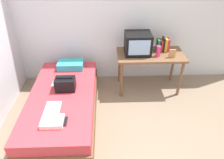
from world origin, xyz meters
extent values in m
plane|color=#84705B|center=(0.00, 0.00, 0.00)|extent=(8.00, 8.00, 0.00)
cube|color=silver|center=(0.00, 2.00, 1.30)|extent=(5.20, 0.10, 2.60)
cube|color=brown|center=(-1.00, 0.81, 0.14)|extent=(1.00, 2.00, 0.27)
cube|color=#C63842|center=(-1.00, 0.81, 0.36)|extent=(0.97, 1.94, 0.18)
cube|color=brown|center=(0.46, 1.54, 0.71)|extent=(1.16, 0.60, 0.04)
cylinder|color=brown|center=(-0.06, 1.30, 0.34)|extent=(0.05, 0.05, 0.69)
cylinder|color=brown|center=(0.98, 1.30, 0.34)|extent=(0.05, 0.05, 0.69)
cylinder|color=brown|center=(-0.06, 1.78, 0.34)|extent=(0.05, 0.05, 0.69)
cylinder|color=brown|center=(0.98, 1.78, 0.34)|extent=(0.05, 0.05, 0.69)
cube|color=black|center=(0.23, 1.58, 0.91)|extent=(0.44, 0.38, 0.36)
cube|color=#8CB2E0|center=(0.23, 1.38, 0.92)|extent=(0.35, 0.01, 0.26)
cylinder|color=#E53372|center=(0.56, 1.44, 0.82)|extent=(0.07, 0.07, 0.19)
cube|color=#337F47|center=(0.60, 1.66, 0.84)|extent=(0.03, 0.15, 0.21)
cube|color=black|center=(0.63, 1.66, 0.83)|extent=(0.02, 0.14, 0.20)
cube|color=#B72D33|center=(0.66, 1.66, 0.83)|extent=(0.03, 0.15, 0.20)
cube|color=black|center=(0.69, 1.66, 0.85)|extent=(0.03, 0.13, 0.25)
cube|color=gold|center=(0.73, 1.66, 0.84)|extent=(0.04, 0.15, 0.23)
cube|color=#B72D33|center=(0.77, 1.66, 0.84)|extent=(0.04, 0.15, 0.22)
cube|color=#B27F4C|center=(0.79, 1.39, 0.80)|extent=(0.11, 0.02, 0.15)
cube|color=#33A8B7|center=(-0.96, 1.58, 0.51)|extent=(0.45, 0.29, 0.12)
cube|color=black|center=(-0.95, 0.93, 0.55)|extent=(0.30, 0.20, 0.20)
cylinder|color=black|center=(-0.95, 0.93, 0.66)|extent=(0.24, 0.02, 0.02)
cube|color=white|center=(-1.07, 0.49, 0.45)|extent=(0.21, 0.29, 0.01)
cube|color=black|center=(-0.85, 0.23, 0.46)|extent=(0.04, 0.16, 0.02)
cube|color=#B7B7BC|center=(-1.16, 1.05, 0.46)|extent=(0.04, 0.14, 0.02)
cube|color=white|center=(-1.01, 0.21, 0.48)|extent=(0.28, 0.22, 0.06)
camera|label=1|loc=(-0.32, -1.69, 2.39)|focal=33.42mm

